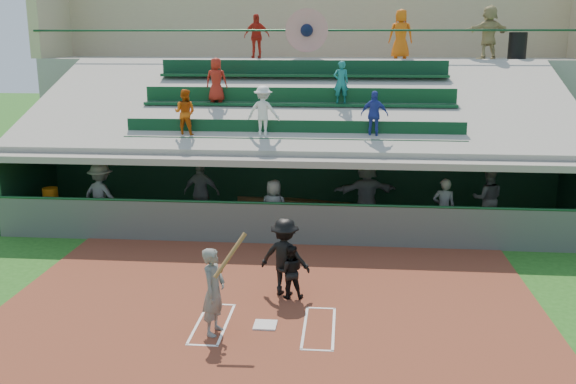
# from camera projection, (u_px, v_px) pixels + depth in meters

# --- Properties ---
(ground) EXTENTS (100.00, 100.00, 0.00)m
(ground) POSITION_uv_depth(u_px,v_px,m) (265.00, 327.00, 12.20)
(ground) COLOR #1F5518
(ground) RESTS_ON ground
(dirt_slab) EXTENTS (11.00, 9.00, 0.02)m
(dirt_slab) POSITION_uv_depth(u_px,v_px,m) (268.00, 315.00, 12.68)
(dirt_slab) COLOR maroon
(dirt_slab) RESTS_ON ground
(home_plate) EXTENTS (0.43, 0.43, 0.03)m
(home_plate) POSITION_uv_depth(u_px,v_px,m) (265.00, 325.00, 12.19)
(home_plate) COLOR silver
(home_plate) RESTS_ON dirt_slab
(batters_box_chalk) EXTENTS (2.65, 1.85, 0.01)m
(batters_box_chalk) POSITION_uv_depth(u_px,v_px,m) (265.00, 325.00, 12.20)
(batters_box_chalk) COLOR white
(batters_box_chalk) RESTS_ON dirt_slab
(dugout_floor) EXTENTS (16.00, 3.50, 0.04)m
(dugout_floor) POSITION_uv_depth(u_px,v_px,m) (294.00, 225.00, 18.73)
(dugout_floor) COLOR gray
(dugout_floor) RESTS_ON ground
(concourse_slab) EXTENTS (20.00, 3.00, 4.60)m
(concourse_slab) POSITION_uv_depth(u_px,v_px,m) (309.00, 119.00, 24.73)
(concourse_slab) COLOR gray
(concourse_slab) RESTS_ON ground
(grandstand) EXTENTS (20.40, 10.40, 7.80)m
(grandstand) POSITION_uv_depth(u_px,v_px,m) (303.00, 131.00, 21.85)
(grandstand) COLOR #535853
(grandstand) RESTS_ON ground
(batter_at_plate) EXTENTS (0.88, 0.75, 1.95)m
(batter_at_plate) POSITION_uv_depth(u_px,v_px,m) (214.00, 291.00, 11.71)
(batter_at_plate) COLOR #5E605B
(batter_at_plate) RESTS_ON dirt_slab
(catcher) EXTENTS (0.60, 0.50, 1.15)m
(catcher) POSITION_uv_depth(u_px,v_px,m) (290.00, 272.00, 13.39)
(catcher) COLOR black
(catcher) RESTS_ON dirt_slab
(home_umpire) EXTENTS (1.20, 0.86, 1.67)m
(home_umpire) POSITION_uv_depth(u_px,v_px,m) (285.00, 257.00, 13.51)
(home_umpire) COLOR black
(home_umpire) RESTS_ON dirt_slab
(dugout_bench) EXTENTS (13.04, 3.64, 0.40)m
(dugout_bench) POSITION_uv_depth(u_px,v_px,m) (291.00, 205.00, 20.05)
(dugout_bench) COLOR brown
(dugout_bench) RESTS_ON dugout_floor
(white_table) EXTENTS (0.92, 0.81, 0.68)m
(white_table) POSITION_uv_depth(u_px,v_px,m) (50.00, 213.00, 18.64)
(white_table) COLOR white
(white_table) RESTS_ON dugout_floor
(water_cooler) EXTENTS (0.43, 0.43, 0.43)m
(water_cooler) POSITION_uv_depth(u_px,v_px,m) (50.00, 195.00, 18.48)
(water_cooler) COLOR #D3680C
(water_cooler) RESTS_ON white_table
(dugout_player_a) EXTENTS (1.37, 1.04, 1.88)m
(dugout_player_a) POSITION_uv_depth(u_px,v_px,m) (101.00, 196.00, 18.21)
(dugout_player_a) COLOR #62645F
(dugout_player_a) RESTS_ON dugout_floor
(dugout_player_b) EXTENTS (1.12, 0.56, 1.83)m
(dugout_player_b) POSITION_uv_depth(u_px,v_px,m) (202.00, 193.00, 18.66)
(dugout_player_b) COLOR #5C5E59
(dugout_player_b) RESTS_ON dugout_floor
(dugout_player_c) EXTENTS (0.86, 0.65, 1.59)m
(dugout_player_c) POSITION_uv_depth(u_px,v_px,m) (274.00, 209.00, 17.40)
(dugout_player_c) COLOR #5E615B
(dugout_player_c) RESTS_ON dugout_floor
(dugout_player_d) EXTENTS (1.91, 0.99, 1.97)m
(dugout_player_d) POSITION_uv_depth(u_px,v_px,m) (366.00, 193.00, 18.33)
(dugout_player_d) COLOR #5F625C
(dugout_player_d) RESTS_ON dugout_floor
(dugout_player_e) EXTENTS (0.64, 0.45, 1.66)m
(dugout_player_e) POSITION_uv_depth(u_px,v_px,m) (444.00, 209.00, 17.26)
(dugout_player_e) COLOR #595B56
(dugout_player_e) RESTS_ON dugout_floor
(dugout_player_f) EXTENTS (0.89, 0.72, 1.74)m
(dugout_player_f) POSITION_uv_depth(u_px,v_px,m) (488.00, 199.00, 18.16)
(dugout_player_f) COLOR #585A55
(dugout_player_f) RESTS_ON dugout_floor
(trash_bin) EXTENTS (0.62, 0.62, 0.94)m
(trash_bin) POSITION_uv_depth(u_px,v_px,m) (517.00, 46.00, 22.49)
(trash_bin) COLOR black
(trash_bin) RESTS_ON concourse_slab
(concourse_staff_a) EXTENTS (1.01, 0.62, 1.60)m
(concourse_staff_a) POSITION_uv_depth(u_px,v_px,m) (257.00, 36.00, 23.50)
(concourse_staff_a) COLOR red
(concourse_staff_a) RESTS_ON concourse_slab
(concourse_staff_b) EXTENTS (0.85, 0.55, 1.74)m
(concourse_staff_b) POSITION_uv_depth(u_px,v_px,m) (401.00, 34.00, 22.85)
(concourse_staff_b) COLOR #DA5C0C
(concourse_staff_b) RESTS_ON concourse_slab
(concourse_staff_c) EXTENTS (1.81, 1.10, 1.86)m
(concourse_staff_c) POSITION_uv_depth(u_px,v_px,m) (489.00, 32.00, 22.44)
(concourse_staff_c) COLOR tan
(concourse_staff_c) RESTS_ON concourse_slab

